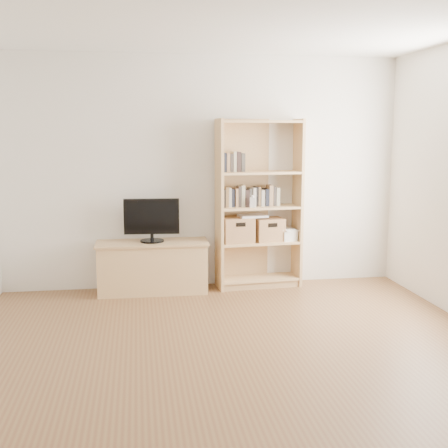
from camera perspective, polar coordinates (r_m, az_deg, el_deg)
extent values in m
cube|color=brown|center=(4.26, 2.06, -15.01)|extent=(4.50, 5.00, 0.01)
cube|color=silver|center=(6.37, -2.12, 5.23)|extent=(4.50, 0.02, 2.60)
cube|color=silver|center=(1.57, 19.94, -8.11)|extent=(4.50, 0.02, 2.60)
cube|color=white|center=(3.97, 2.29, 21.60)|extent=(4.50, 5.00, 0.01)
cube|color=tan|center=(6.27, -7.26, -4.44)|extent=(1.19, 0.46, 0.54)
cube|color=tan|center=(6.34, 3.57, 2.02)|extent=(0.97, 0.41, 1.90)
cube|color=black|center=(6.16, -7.36, 0.35)|extent=(0.60, 0.09, 0.47)
cube|color=black|center=(6.35, 3.52, 2.85)|extent=(0.84, 0.24, 0.22)
cube|color=black|center=(6.26, 1.70, 6.19)|extent=(0.36, 0.16, 0.18)
cube|color=white|center=(6.20, 2.92, 2.19)|extent=(0.07, 0.05, 0.11)
cube|color=olive|center=(6.31, 1.35, -0.59)|extent=(0.37, 0.32, 0.28)
cube|color=olive|center=(6.41, 4.55, -0.55)|extent=(0.35, 0.30, 0.26)
cube|color=white|center=(6.32, 2.92, 0.83)|extent=(0.33, 0.25, 0.02)
cube|color=beige|center=(6.49, 6.32, -1.11)|extent=(0.22, 0.28, 0.11)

